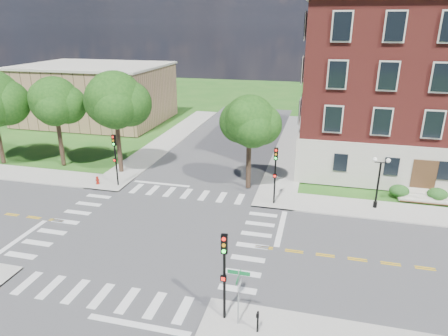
% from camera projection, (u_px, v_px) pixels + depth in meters
% --- Properties ---
extents(ground, '(160.00, 160.00, 0.00)m').
position_uv_depth(ground, '(154.00, 233.00, 28.64)').
color(ground, '#215819').
rests_on(ground, ground).
extents(road_ew, '(90.00, 12.00, 0.01)m').
position_uv_depth(road_ew, '(154.00, 233.00, 28.64)').
color(road_ew, '#3D3D3F').
rests_on(road_ew, ground).
extents(road_ns, '(12.00, 90.00, 0.01)m').
position_uv_depth(road_ns, '(154.00, 233.00, 28.64)').
color(road_ns, '#3D3D3F').
rests_on(road_ns, ground).
extents(sidewalk_ne, '(34.00, 34.00, 0.12)m').
position_uv_depth(sidewalk_ne, '(362.00, 176.00, 39.12)').
color(sidewalk_ne, '#9E9B93').
rests_on(sidewalk_ne, ground).
extents(sidewalk_nw, '(34.00, 34.00, 0.12)m').
position_uv_depth(sidewalk_nw, '(84.00, 152.00, 46.11)').
color(sidewalk_nw, '#9E9B93').
rests_on(sidewalk_nw, ground).
extents(crosswalk_east, '(2.20, 10.20, 0.02)m').
position_uv_depth(crosswalk_east, '(252.00, 246.00, 27.00)').
color(crosswalk_east, silver).
rests_on(crosswalk_east, ground).
extents(stop_bar_east, '(0.40, 5.50, 0.00)m').
position_uv_depth(stop_bar_east, '(281.00, 228.00, 29.37)').
color(stop_bar_east, silver).
rests_on(stop_bar_east, ground).
extents(secondary_building, '(20.40, 15.40, 8.30)m').
position_uv_depth(secondary_building, '(96.00, 93.00, 59.48)').
color(secondary_building, '#8E704E').
rests_on(secondary_building, ground).
extents(tree_b, '(4.83, 4.83, 9.17)m').
position_uv_depth(tree_b, '(55.00, 101.00, 39.68)').
color(tree_b, black).
rests_on(tree_b, ground).
extents(tree_c, '(5.46, 5.46, 9.95)m').
position_uv_depth(tree_c, '(115.00, 100.00, 37.67)').
color(tree_c, black).
rests_on(tree_c, ground).
extents(tree_d, '(4.44, 4.44, 8.43)m').
position_uv_depth(tree_d, '(249.00, 121.00, 34.18)').
color(tree_d, black).
rests_on(tree_d, ground).
extents(traffic_signal_se, '(0.34, 0.38, 4.80)m').
position_uv_depth(traffic_signal_se, '(224.00, 266.00, 19.24)').
color(traffic_signal_se, black).
rests_on(traffic_signal_se, ground).
extents(traffic_signal_ne, '(0.36, 0.41, 4.80)m').
position_uv_depth(traffic_signal_ne, '(275.00, 168.00, 32.06)').
color(traffic_signal_ne, black).
rests_on(traffic_signal_ne, ground).
extents(traffic_signal_nw, '(0.35, 0.39, 4.80)m').
position_uv_depth(traffic_signal_nw, '(115.00, 154.00, 35.69)').
color(traffic_signal_nw, black).
rests_on(traffic_signal_nw, ground).
extents(twin_lamp_west, '(1.36, 0.36, 4.23)m').
position_uv_depth(twin_lamp_west, '(379.00, 180.00, 31.56)').
color(twin_lamp_west, black).
rests_on(twin_lamp_west, ground).
extents(street_sign_pole, '(1.10, 1.10, 3.10)m').
position_uv_depth(street_sign_pole, '(239.00, 287.00, 19.14)').
color(street_sign_pole, gray).
rests_on(street_sign_pole, ground).
extents(push_button_post, '(0.14, 0.21, 1.20)m').
position_uv_depth(push_button_post, '(258.00, 321.00, 19.13)').
color(push_button_post, black).
rests_on(push_button_post, ground).
extents(fire_hydrant, '(0.35, 0.35, 0.75)m').
position_uv_depth(fire_hydrant, '(97.00, 180.00, 36.92)').
color(fire_hydrant, maroon).
rests_on(fire_hydrant, ground).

